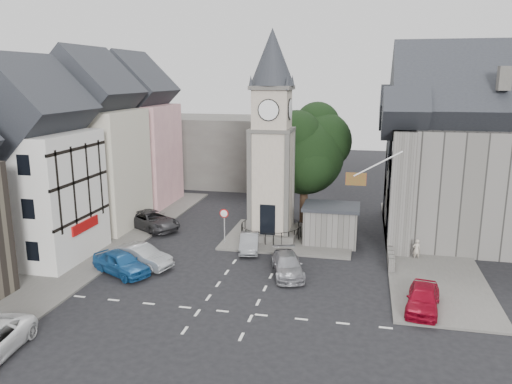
% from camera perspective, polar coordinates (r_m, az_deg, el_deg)
% --- Properties ---
extents(ground, '(120.00, 120.00, 0.00)m').
position_cam_1_polar(ground, '(33.31, -0.85, -9.38)').
color(ground, black).
rests_on(ground, ground).
extents(pavement_west, '(6.00, 30.00, 0.14)m').
position_cam_1_polar(pavement_west, '(42.85, -15.49, -4.60)').
color(pavement_west, '#595651').
rests_on(pavement_west, ground).
extents(pavement_east, '(6.00, 26.00, 0.14)m').
position_cam_1_polar(pavement_east, '(40.32, 18.84, -5.95)').
color(pavement_east, '#595651').
rests_on(pavement_east, ground).
extents(central_island, '(10.00, 8.00, 0.16)m').
position_cam_1_polar(central_island, '(40.40, 3.84, -5.20)').
color(central_island, '#595651').
rests_on(central_island, ground).
extents(road_markings, '(20.00, 8.00, 0.01)m').
position_cam_1_polar(road_markings, '(28.46, -3.45, -13.48)').
color(road_markings, silver).
rests_on(road_markings, ground).
extents(clock_tower, '(4.86, 4.86, 16.25)m').
position_cam_1_polar(clock_tower, '(38.89, 1.82, 6.26)').
color(clock_tower, '#4C4944').
rests_on(clock_tower, ground).
extents(stone_shelter, '(4.30, 3.30, 3.08)m').
position_cam_1_polar(stone_shelter, '(39.16, 8.55, -3.66)').
color(stone_shelter, '#5A5853').
rests_on(stone_shelter, ground).
extents(town_tree, '(7.20, 7.20, 10.80)m').
position_cam_1_polar(town_tree, '(43.65, 5.61, 5.43)').
color(town_tree, black).
rests_on(town_tree, ground).
extents(warning_sign_post, '(0.70, 0.19, 2.85)m').
position_cam_1_polar(warning_sign_post, '(38.38, -3.66, -3.14)').
color(warning_sign_post, black).
rests_on(warning_sign_post, ground).
extents(terrace_pink, '(8.10, 7.60, 12.80)m').
position_cam_1_polar(terrace_pink, '(51.58, -13.75, 5.84)').
color(terrace_pink, '#C68890').
rests_on(terrace_pink, ground).
extents(terrace_cream, '(8.10, 7.60, 12.80)m').
position_cam_1_polar(terrace_cream, '(44.60, -18.24, 4.49)').
color(terrace_cream, beige).
rests_on(terrace_cream, ground).
extents(terrace_tudor, '(8.10, 7.60, 12.00)m').
position_cam_1_polar(terrace_tudor, '(38.08, -24.24, 2.03)').
color(terrace_tudor, silver).
rests_on(terrace_tudor, ground).
extents(backdrop_west, '(20.00, 10.00, 8.00)m').
position_cam_1_polar(backdrop_west, '(61.65, -5.80, 4.84)').
color(backdrop_west, '#4C4944').
rests_on(backdrop_west, ground).
extents(east_building, '(14.40, 11.40, 12.60)m').
position_cam_1_polar(east_building, '(42.34, 23.86, 3.17)').
color(east_building, '#5A5853').
rests_on(east_building, ground).
extents(east_boundary_wall, '(0.40, 16.00, 0.90)m').
position_cam_1_polar(east_boundary_wall, '(41.86, 14.77, -4.43)').
color(east_boundary_wall, '#5A5853').
rests_on(east_boundary_wall, ground).
extents(flagpole, '(3.68, 0.10, 2.74)m').
position_cam_1_polar(flagpole, '(34.46, 13.76, 3.14)').
color(flagpole, white).
rests_on(flagpole, ground).
extents(car_west_blue, '(4.88, 3.72, 1.55)m').
position_cam_1_polar(car_west_blue, '(34.25, -15.17, -7.81)').
color(car_west_blue, '#19518E').
rests_on(car_west_blue, ground).
extents(car_west_silver, '(4.88, 2.86, 1.52)m').
position_cam_1_polar(car_west_silver, '(35.16, -13.04, -7.17)').
color(car_west_silver, '#9DA1A5').
rests_on(car_west_silver, ground).
extents(car_west_grey, '(6.13, 5.10, 1.56)m').
position_cam_1_polar(car_west_grey, '(43.45, -11.82, -3.18)').
color(car_west_grey, '#2D2C2F').
rests_on(car_west_grey, ground).
extents(car_island_silver, '(2.04, 4.08, 1.29)m').
position_cam_1_polar(car_island_silver, '(37.40, -0.77, -5.78)').
color(car_island_silver, gray).
rests_on(car_island_silver, ground).
extents(car_island_east, '(3.05, 4.93, 1.33)m').
position_cam_1_polar(car_island_east, '(33.08, 3.61, -8.32)').
color(car_island_east, gray).
rests_on(car_island_east, ground).
extents(car_east_red, '(2.37, 4.47, 1.45)m').
position_cam_1_polar(car_east_red, '(29.73, 18.55, -11.44)').
color(car_east_red, maroon).
rests_on(car_east_red, ground).
extents(pedestrian, '(0.64, 0.52, 1.52)m').
position_cam_1_polar(pedestrian, '(37.30, 17.86, -6.29)').
color(pedestrian, '#B6AA97').
rests_on(pedestrian, ground).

